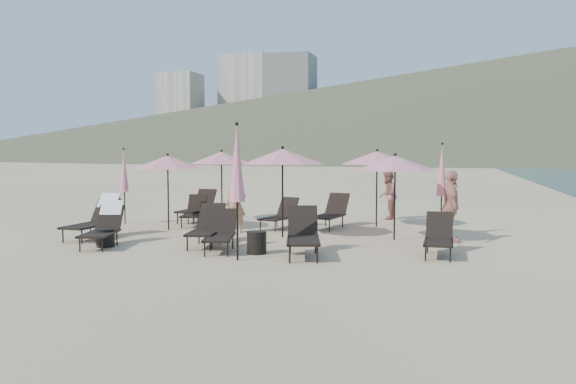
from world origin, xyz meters
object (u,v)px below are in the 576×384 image
(lounger_3, at_px, (221,232))
(umbrella_open_2, at_px, (395,163))
(lounger_4, at_px, (303,234))
(beachgoer_c, at_px, (451,206))
(umbrella_closed_1, at_px, (442,171))
(umbrella_open_1, at_px, (283,157))
(lounger_6, at_px, (198,207))
(lounger_0, at_px, (95,218))
(side_table_1, at_px, (257,243))
(beachgoer_b, at_px, (388,195))
(lounger_5, at_px, (439,236))
(umbrella_closed_2, at_px, (124,171))
(lounger_7, at_px, (195,211))
(lounger_1, at_px, (104,225))
(lounger_2, at_px, (207,227))
(lounger_8, at_px, (280,214))
(umbrella_closed_0, at_px, (237,164))
(beachgoer_a, at_px, (236,205))
(lounger_9, at_px, (331,212))
(umbrella_open_4, at_px, (377,158))
(side_table_0, at_px, (106,238))
(umbrella_open_3, at_px, (222,158))
(umbrella_open_0, at_px, (168,162))

(lounger_3, relative_size, umbrella_open_2, 0.75)
(lounger_4, xyz_separation_m, beachgoer_c, (3.04, 2.80, 0.42))
(umbrella_open_2, bearing_deg, umbrella_closed_1, 44.44)
(umbrella_open_1, bearing_deg, lounger_6, 145.47)
(lounger_0, height_order, side_table_1, lounger_0)
(lounger_0, xyz_separation_m, beachgoer_b, (6.82, 6.34, 0.27))
(lounger_5, distance_m, umbrella_closed_2, 9.98)
(lounger_0, height_order, lounger_7, lounger_0)
(lounger_1, bearing_deg, lounger_2, 2.93)
(lounger_8, height_order, umbrella_closed_1, umbrella_closed_1)
(lounger_5, distance_m, beachgoer_c, 2.04)
(umbrella_closed_1, xyz_separation_m, side_table_1, (-3.83, -3.91, -1.49))
(lounger_1, relative_size, lounger_7, 1.05)
(lounger_8, bearing_deg, lounger_1, -114.72)
(lounger_0, height_order, umbrella_closed_0, umbrella_closed_0)
(lounger_2, distance_m, beachgoer_a, 2.23)
(lounger_9, height_order, side_table_1, lounger_9)
(umbrella_closed_0, distance_m, beachgoer_a, 4.20)
(lounger_2, xyz_separation_m, lounger_3, (0.60, -0.58, -0.03))
(umbrella_open_4, xyz_separation_m, umbrella_closed_2, (-7.59, -1.54, -0.42))
(lounger_7, bearing_deg, beachgoer_c, -23.93)
(lounger_4, xyz_separation_m, umbrella_closed_2, (-6.69, 3.65, 1.17))
(lounger_0, height_order, lounger_5, lounger_0)
(umbrella_open_2, bearing_deg, side_table_1, -133.99)
(lounger_0, height_order, lounger_6, lounger_0)
(umbrella_closed_1, relative_size, beachgoer_b, 1.54)
(lounger_8, bearing_deg, lounger_3, -80.55)
(lounger_6, bearing_deg, lounger_9, -2.36)
(lounger_3, relative_size, lounger_5, 1.08)
(lounger_4, distance_m, umbrella_closed_0, 2.09)
(umbrella_open_4, height_order, side_table_0, umbrella_open_4)
(umbrella_open_2, distance_m, umbrella_open_3, 6.27)
(lounger_5, height_order, beachgoer_a, beachgoer_a)
(lounger_3, relative_size, beachgoer_b, 1.03)
(side_table_1, xyz_separation_m, beachgoer_a, (-1.64, 2.91, 0.52))
(lounger_8, relative_size, umbrella_open_4, 0.69)
(umbrella_open_2, relative_size, side_table_0, 5.13)
(lounger_2, relative_size, umbrella_open_1, 0.74)
(umbrella_open_1, height_order, umbrella_closed_1, umbrella_closed_1)
(lounger_4, relative_size, lounger_5, 1.22)
(umbrella_open_3, height_order, umbrella_closed_0, umbrella_closed_0)
(lounger_2, relative_size, lounger_3, 1.06)
(side_table_0, bearing_deg, lounger_0, 133.58)
(lounger_0, distance_m, umbrella_closed_0, 5.18)
(lounger_3, height_order, lounger_6, lounger_6)
(lounger_8, xyz_separation_m, beachgoer_b, (2.76, 3.21, 0.40))
(lounger_0, xyz_separation_m, lounger_7, (1.32, 3.11, -0.12))
(umbrella_open_3, height_order, umbrella_closed_1, umbrella_closed_1)
(lounger_1, height_order, umbrella_open_0, umbrella_open_0)
(umbrella_open_4, bearing_deg, side_table_1, -110.28)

